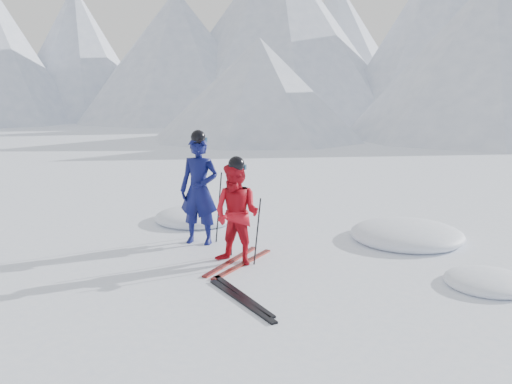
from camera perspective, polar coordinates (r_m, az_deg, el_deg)
The scene contains 12 objects.
ground at distance 8.10m, azimuth 7.64°, elevation -9.53°, with size 160.00×160.00×0.00m, color white.
skier_blue at distance 9.86m, azimuth -6.01°, elevation 0.16°, with size 0.72×0.47×1.97m, color #0C114C.
skier_red at distance 8.69m, azimuth -2.05°, elevation -2.34°, with size 0.80×0.63×1.65m, color red.
pole_blue_left at distance 10.23m, azimuth -6.67°, elevation -1.34°, with size 0.02×0.02×1.32m, color black.
pole_blue_right at distance 9.95m, azimuth -3.94°, elevation -1.64°, with size 0.02×0.02×1.32m, color black.
pole_red_left at distance 9.12m, azimuth -2.57°, elevation -3.48°, with size 0.02×0.02×1.10m, color black.
pole_red_right at distance 8.70m, azimuth 0.14°, elevation -4.19°, with size 0.02×0.02×1.10m, color black.
ski_worn_left at distance 8.98m, azimuth -2.62°, elevation -7.28°, with size 0.09×1.70×0.03m, color black.
ski_worn_right at distance 8.84m, azimuth -1.39°, elevation -7.57°, with size 0.09×1.70×0.03m, color black.
ski_loose_a at distance 7.58m, azimuth -1.52°, elevation -10.79°, with size 0.09×1.70×0.03m, color black.
ski_loose_b at distance 7.41m, azimuth -1.60°, elevation -11.31°, with size 0.09×1.70×0.03m, color black.
snow_lumps at distance 10.56m, azimuth 8.23°, elevation -4.66°, with size 7.54×3.32×0.46m.
Camera 1 is at (3.52, -6.73, 2.82)m, focal length 38.00 mm.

